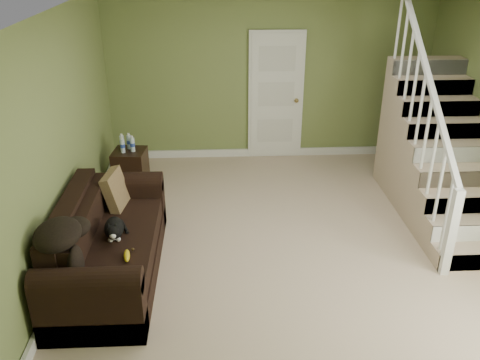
{
  "coord_description": "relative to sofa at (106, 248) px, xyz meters",
  "views": [
    {
      "loc": [
        -0.84,
        -4.99,
        3.24
      ],
      "look_at": [
        -0.58,
        0.25,
        0.74
      ],
      "focal_mm": 38.0,
      "sensor_mm": 36.0,
      "label": 1
    }
  ],
  "objects": [
    {
      "name": "wall_left",
      "position": [
        -0.48,
        0.46,
        0.97
      ],
      "size": [
        0.04,
        5.5,
        2.6
      ],
      "primitive_type": "cube",
      "color": "olive",
      "rests_on": "floor"
    },
    {
      "name": "banana",
      "position": [
        0.29,
        -0.41,
        0.17
      ],
      "size": [
        0.09,
        0.21,
        0.06
      ],
      "primitive_type": "ellipsoid",
      "rotation": [
        0.0,
        0.0,
        0.14
      ],
      "color": "gold",
      "rests_on": "sofa"
    },
    {
      "name": "door",
      "position": [
        2.12,
        3.16,
        0.68
      ],
      "size": [
        0.86,
        0.12,
        2.02
      ],
      "color": "white",
      "rests_on": "floor"
    },
    {
      "name": "ceiling",
      "position": [
        2.02,
        0.46,
        2.27
      ],
      "size": [
        5.0,
        5.5,
        0.01
      ],
      "primitive_type": "cube",
      "color": "white",
      "rests_on": "wall_back"
    },
    {
      "name": "sofa",
      "position": [
        0.0,
        0.0,
        0.0
      ],
      "size": [
        0.94,
        2.18,
        0.86
      ],
      "color": "black",
      "rests_on": "floor"
    },
    {
      "name": "wall_front",
      "position": [
        2.02,
        -2.29,
        0.97
      ],
      "size": [
        5.0,
        0.04,
        2.6
      ],
      "primitive_type": "cube",
      "color": "olive",
      "rests_on": "floor"
    },
    {
      "name": "wall_back",
      "position": [
        2.02,
        3.21,
        0.97
      ],
      "size": [
        5.0,
        0.04,
        2.6
      ],
      "primitive_type": "cube",
      "color": "olive",
      "rests_on": "floor"
    },
    {
      "name": "throw_blanket",
      "position": [
        -0.24,
        -0.65,
        0.56
      ],
      "size": [
        0.48,
        0.59,
        0.22
      ],
      "primitive_type": "ellipsoid",
      "rotation": [
        0.0,
        0.0,
        0.16
      ],
      "color": "black",
      "rests_on": "sofa"
    },
    {
      "name": "side_table",
      "position": [
        -0.07,
        2.18,
        -0.05
      ],
      "size": [
        0.49,
        0.49,
        0.76
      ],
      "rotation": [
        0.0,
        0.0,
        -0.1
      ],
      "color": "black",
      "rests_on": "floor"
    },
    {
      "name": "baseboard_back",
      "position": [
        2.02,
        3.18,
        -0.27
      ],
      "size": [
        5.0,
        0.04,
        0.12
      ],
      "primitive_type": "cube",
      "color": "white",
      "rests_on": "floor"
    },
    {
      "name": "staircase",
      "position": [
        4.01,
        1.42,
        0.31
      ],
      "size": [
        1.0,
        2.51,
        2.82
      ],
      "color": "tan",
      "rests_on": "floor"
    },
    {
      "name": "throw_pillow",
      "position": [
        0.02,
        0.68,
        0.33
      ],
      "size": [
        0.27,
        0.46,
        0.45
      ],
      "primitive_type": "cube",
      "rotation": [
        0.0,
        -0.24,
        -0.14
      ],
      "color": "#503520",
      "rests_on": "sofa"
    },
    {
      "name": "baseboard_left",
      "position": [
        -0.45,
        0.46,
        -0.27
      ],
      "size": [
        0.04,
        5.5,
        0.12
      ],
      "primitive_type": "cube",
      "color": "white",
      "rests_on": "floor"
    },
    {
      "name": "cat",
      "position": [
        0.11,
        -0.02,
        0.24
      ],
      "size": [
        0.28,
        0.52,
        0.25
      ],
      "rotation": [
        0.0,
        0.0,
        0.13
      ],
      "color": "black",
      "rests_on": "sofa"
    },
    {
      "name": "floor",
      "position": [
        2.02,
        0.46,
        -0.33
      ],
      "size": [
        5.0,
        5.5,
        0.01
      ],
      "primitive_type": "cube",
      "color": "tan",
      "rests_on": "ground"
    }
  ]
}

